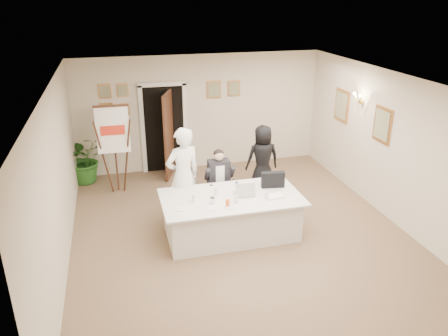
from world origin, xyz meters
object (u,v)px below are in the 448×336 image
laptop (243,187)px  laptop_bag (273,180)px  flip_chart (115,154)px  oj_glass (228,203)px  paper_stack (274,196)px  seated_man (219,181)px  potted_palm (85,159)px  standing_man (183,176)px  conference_table (231,215)px  standing_woman (263,159)px  steel_jug (212,201)px

laptop → laptop_bag: laptop_bag is taller
flip_chart → oj_glass: size_ratio=15.02×
paper_stack → oj_glass: 0.92m
seated_man → potted_palm: bearing=149.2°
standing_man → flip_chart: bearing=-71.3°
conference_table → standing_woman: standing_woman is taller
paper_stack → steel_jug: bearing=178.7°
laptop_bag → steel_jug: laptop_bag is taller
standing_woman → seated_man: bearing=34.3°
standing_man → paper_stack: 1.75m
potted_palm → laptop_bag: bearing=-40.7°
seated_man → laptop_bag: 1.14m
conference_table → steel_jug: 0.61m
seated_man → flip_chart: flip_chart is taller
flip_chart → steel_jug: size_ratio=17.76×
standing_man → laptop: standing_man is taller
seated_man → flip_chart: bearing=153.0°
seated_man → oj_glass: bearing=-88.2°
conference_table → laptop_bag: 1.02m
steel_jug → paper_stack: bearing=-1.3°
potted_palm → laptop: (2.87, -3.15, 0.35)m
conference_table → standing_man: standing_man is taller
steel_jug → seated_man: bearing=70.1°
flip_chart → standing_man: bearing=-53.9°
seated_man → steel_jug: 1.19m
laptop_bag → oj_glass: bearing=-144.3°
laptop_bag → paper_stack: bearing=-99.3°
flip_chart → laptop_bag: size_ratio=4.57×
conference_table → standing_woman: size_ratio=1.66×
seated_man → paper_stack: bearing=-47.9°
standing_man → potted_palm: standing_man is taller
oj_glass → seated_man: bearing=82.1°
oj_glass → standing_man: bearing=117.2°
standing_man → standing_woman: (1.92, 0.98, -0.19)m
flip_chart → standing_man: flip_chart is taller
seated_man → potted_palm: size_ratio=1.18×
standing_man → oj_glass: (0.57, -1.10, -0.10)m
seated_man → paper_stack: 1.35m
potted_palm → paper_stack: potted_palm is taller
flip_chart → potted_palm: bearing=130.9°
potted_palm → standing_man: bearing=-52.2°
laptop_bag → conference_table: bearing=-160.2°
standing_woman → potted_palm: size_ratio=1.32×
potted_palm → standing_woman: bearing=-21.1°
standing_woman → laptop: (-0.95, -1.68, 0.16)m
potted_palm → paper_stack: size_ratio=3.65×
standing_woman → steel_jug: 2.47m
steel_jug → potted_palm: bearing=123.6°
seated_man → steel_jug: seated_man is taller
standing_man → standing_woman: standing_man is taller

